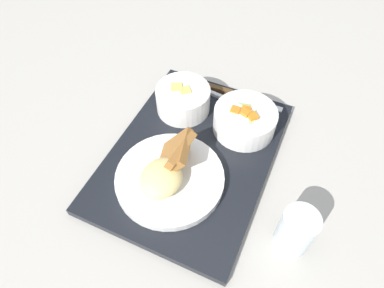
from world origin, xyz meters
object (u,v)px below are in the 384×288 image
object	(u,v)px
knife	(230,93)
glass_water	(295,232)
bowl_soup	(183,98)
spoon	(226,99)
plate_main	(169,175)
bowl_salad	(245,119)

from	to	relation	value
knife	glass_water	size ratio (longest dim) A/B	2.10
knife	bowl_soup	bearing A→B (deg)	-133.93
knife	spoon	bearing A→B (deg)	-93.72
bowl_soup	glass_water	size ratio (longest dim) A/B	1.30
bowl_soup	knife	bearing A→B (deg)	138.54
knife	glass_water	bearing A→B (deg)	-52.65
bowl_soup	spoon	distance (m)	0.11
bowl_soup	spoon	world-z (taller)	bowl_soup
plate_main	spoon	world-z (taller)	plate_main
bowl_soup	glass_water	world-z (taller)	glass_water
bowl_salad	knife	distance (m)	0.11
spoon	glass_water	size ratio (longest dim) A/B	1.55
plate_main	spoon	size ratio (longest dim) A/B	1.45
bowl_salad	glass_water	bearing A→B (deg)	40.29
knife	bowl_salad	bearing A→B (deg)	-53.77
bowl_salad	bowl_soup	bearing A→B (deg)	-88.06
spoon	plate_main	bearing A→B (deg)	-88.62
plate_main	spoon	distance (m)	0.26
bowl_salad	plate_main	distance (m)	0.21
plate_main	glass_water	distance (m)	0.26
bowl_soup	glass_water	bearing A→B (deg)	58.40
knife	glass_water	distance (m)	0.38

